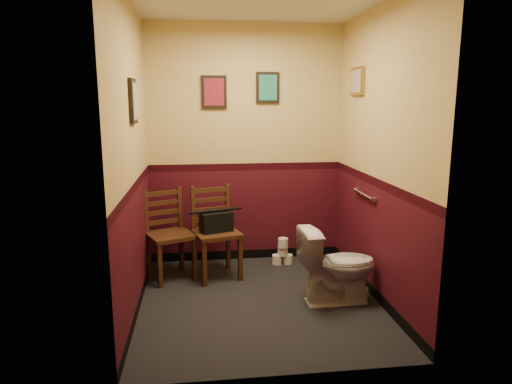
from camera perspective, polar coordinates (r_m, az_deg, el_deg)
The scene contains 16 objects.
floor at distance 4.42m, azimuth 0.42°, elevation -13.47°, with size 2.20×2.40×0.00m, color black.
wall_back at distance 5.23m, azimuth -1.31°, elevation 5.78°, with size 2.20×2.70×0.00m, color #400D18.
wall_front at distance 2.87m, azimuth 3.63°, elevation 1.26°, with size 2.20×2.70×0.00m, color #400D18.
wall_left at distance 4.05m, azimuth -15.21°, elevation 3.80°, with size 2.40×2.70×0.00m, color #400D18.
wall_right at distance 4.33m, azimuth 15.07°, elevation 4.26°, with size 2.40×2.70×0.00m, color #400D18.
grab_bar at distance 4.61m, azimuth 13.30°, elevation -0.28°, with size 0.05×0.56×0.06m.
framed_print_back_a at distance 5.16m, azimuth -5.28°, elevation 12.33°, with size 0.28×0.04×0.36m.
framed_print_back_b at distance 5.22m, azimuth 1.48°, elevation 12.91°, with size 0.26×0.04×0.34m.
framed_print_left at distance 4.12m, azimuth -15.09°, elevation 10.90°, with size 0.04×0.30×0.38m.
framed_print_right at distance 4.86m, azimuth 12.55°, elevation 13.37°, with size 0.04×0.34×0.28m.
toilet at distance 4.35m, azimuth 10.16°, elevation -9.06°, with size 0.40×0.72×0.70m, color white.
toilet_brush at distance 4.52m, azimuth 13.00°, elevation -12.18°, with size 0.13×0.13×0.45m.
chair_left at distance 4.92m, azimuth -10.83°, elevation -5.21°, with size 0.58×0.58×0.94m.
chair_right at distance 4.88m, azimuth -5.12°, elevation -5.02°, with size 0.56×0.56×0.97m.
handbag at distance 4.80m, azimuth -4.99°, elevation -3.72°, with size 0.36×0.26×0.24m.
tp_stack at distance 5.32m, azimuth 3.34°, elevation -7.62°, with size 0.24×0.15×0.31m.
Camera 1 is at (-0.53, -3.98, 1.85)m, focal length 32.00 mm.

